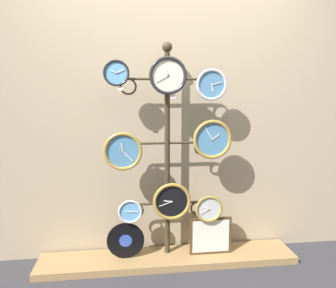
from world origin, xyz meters
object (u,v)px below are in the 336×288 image
at_px(clock_middle_left, 123,151).
at_px(clock_bottom_center, 172,201).
at_px(clock_bottom_left, 130,212).
at_px(clock_middle_right, 212,139).
at_px(picture_frame, 211,236).
at_px(clock_top_left, 116,73).
at_px(display_stand, 167,176).
at_px(vinyl_record, 126,241).
at_px(clock_top_center, 168,76).
at_px(clock_top_right, 212,85).
at_px(clock_bottom_right, 209,209).

xyz_separation_m(clock_middle_left, clock_bottom_center, (0.39, 0.01, -0.44)).
bearing_deg(clock_bottom_left, clock_middle_right, 0.33).
distance_m(clock_bottom_center, picture_frame, 0.48).
bearing_deg(clock_top_left, display_stand, 12.22).
height_order(clock_top_left, vinyl_record, clock_top_left).
bearing_deg(clock_middle_left, clock_bottom_center, 1.51).
height_order(clock_top_left, clock_bottom_left, clock_top_left).
bearing_deg(clock_top_center, clock_middle_right, 4.22).
xyz_separation_m(clock_top_center, picture_frame, (0.38, 0.04, -1.36)).
xyz_separation_m(clock_top_right, clock_bottom_left, (-0.67, -0.01, -1.03)).
bearing_deg(display_stand, clock_bottom_right, -16.21).
bearing_deg(clock_bottom_left, display_stand, 16.50).
xyz_separation_m(clock_top_center, clock_bottom_right, (0.35, 0.02, -1.10)).
bearing_deg(clock_middle_left, clock_top_left, 165.18).
xyz_separation_m(clock_top_center, clock_bottom_center, (0.04, 0.03, -1.03)).
bearing_deg(clock_top_right, clock_bottom_center, -179.44).
bearing_deg(clock_bottom_center, vinyl_record, 176.28).
distance_m(clock_middle_right, clock_bottom_left, 0.90).
xyz_separation_m(clock_top_center, clock_middle_left, (-0.36, 0.02, -0.59)).
bearing_deg(vinyl_record, clock_top_right, -1.79).
bearing_deg(clock_middle_right, clock_top_left, 179.77).
bearing_deg(clock_bottom_left, clock_top_right, 0.93).
distance_m(clock_top_center, clock_bottom_right, 1.16).
xyz_separation_m(clock_top_center, vinyl_record, (-0.35, 0.06, -1.36)).
xyz_separation_m(clock_top_center, clock_middle_right, (0.37, 0.03, -0.51)).
xyz_separation_m(clock_bottom_right, vinyl_record, (-0.70, 0.04, -0.26)).
bearing_deg(vinyl_record, clock_top_left, -148.54).
distance_m(clock_top_right, clock_bottom_center, 1.01).
bearing_deg(picture_frame, clock_bottom_center, -177.84).
bearing_deg(clock_top_center, clock_bottom_center, 40.48).
bearing_deg(clock_bottom_left, clock_bottom_right, -0.42).
xyz_separation_m(clock_bottom_left, clock_bottom_center, (0.35, 0.01, 0.07)).
height_order(clock_middle_left, clock_bottom_right, clock_middle_left).
distance_m(clock_top_center, clock_middle_right, 0.63).
distance_m(clock_top_right, clock_bottom_left, 1.22).
height_order(display_stand, clock_top_left, display_stand).
xyz_separation_m(clock_bottom_center, vinyl_record, (-0.39, 0.03, -0.34)).
distance_m(clock_top_center, clock_bottom_center, 1.03).
bearing_deg(display_stand, vinyl_record, -170.33).
xyz_separation_m(clock_bottom_center, picture_frame, (0.34, 0.01, -0.33)).
bearing_deg(clock_top_center, picture_frame, 6.62).
distance_m(display_stand, clock_middle_right, 0.49).
relative_size(clock_top_left, clock_top_center, 0.69).
height_order(clock_top_center, clock_bottom_center, clock_top_center).
relative_size(clock_top_left, clock_top_right, 0.80).
bearing_deg(display_stand, clock_bottom_left, -163.50).
relative_size(clock_middle_right, clock_bottom_right, 1.39).
bearing_deg(clock_middle_right, clock_bottom_right, -155.59).
height_order(clock_top_center, clock_middle_right, clock_top_center).
bearing_deg(clock_bottom_left, clock_top_left, 175.30).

